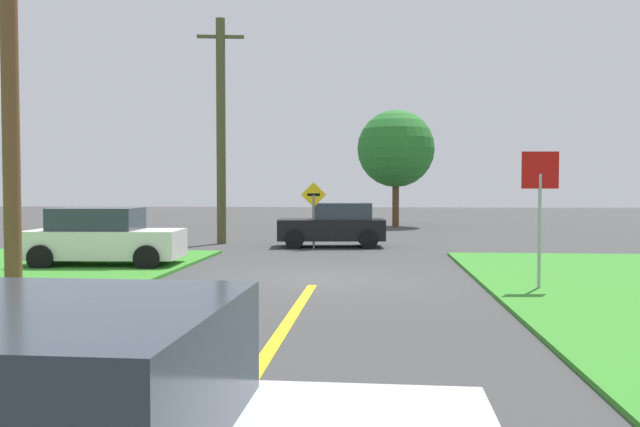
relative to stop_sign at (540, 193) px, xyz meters
The scene contains 9 objects.
ground_plane 5.40m from the stop_sign, 163.41° to the left, with size 120.00×120.00×0.00m, color #3E3E3E.
lane_stripe_center 8.39m from the stop_sign, 126.04° to the right, with size 0.20×14.00×0.01m, color yellow.
stop_sign is the anchor object (origin of this frame).
parked_car_near_building 11.36m from the stop_sign, 163.01° to the left, with size 4.19×2.15×1.62m.
car_approaching_junction 11.25m from the stop_sign, 116.18° to the left, with size 4.03×2.21×1.62m.
utility_pole_near 10.74m from the stop_sign, 169.04° to the right, with size 1.80×0.32×8.57m.
utility_pole_mid 14.64m from the stop_sign, 130.43° to the left, with size 1.80×0.37×8.69m.
direction_sign 10.79m from the stop_sign, 121.26° to the left, with size 0.91×0.08×2.38m.
oak_tree_left 23.47m from the stop_sign, 95.55° to the left, with size 4.36×4.36×6.59m.
Camera 1 is at (1.39, -15.20, 2.14)m, focal length 36.44 mm.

